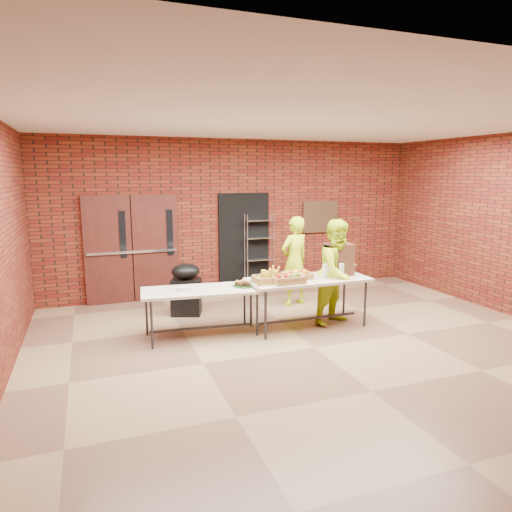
{
  "coord_description": "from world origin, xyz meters",
  "views": [
    {
      "loc": [
        -2.97,
        -5.6,
        2.47
      ],
      "look_at": [
        -0.39,
        1.4,
        1.14
      ],
      "focal_mm": 32.0,
      "sensor_mm": 36.0,
      "label": 1
    }
  ],
  "objects_px": {
    "wire_rack": "(259,253)",
    "volunteer_man": "(338,272)",
    "coffee_dispenser": "(339,259)",
    "table_right": "(308,282)",
    "table_left": "(201,293)",
    "covered_grill": "(186,289)",
    "volunteer_woman": "(294,261)"
  },
  "relations": [
    {
      "from": "wire_rack",
      "to": "table_left",
      "type": "distance_m",
      "value": 2.89
    },
    {
      "from": "volunteer_woman",
      "to": "wire_rack",
      "type": "bearing_deg",
      "value": -93.68
    },
    {
      "from": "table_left",
      "to": "wire_rack",
      "type": "bearing_deg",
      "value": 57.37
    },
    {
      "from": "wire_rack",
      "to": "volunteer_man",
      "type": "bearing_deg",
      "value": -76.29
    },
    {
      "from": "wire_rack",
      "to": "coffee_dispenser",
      "type": "distance_m",
      "value": 2.42
    },
    {
      "from": "coffee_dispenser",
      "to": "table_right",
      "type": "bearing_deg",
      "value": -171.64
    },
    {
      "from": "table_right",
      "to": "volunteer_woman",
      "type": "xyz_separation_m",
      "value": [
        0.33,
        1.25,
        0.11
      ]
    },
    {
      "from": "table_left",
      "to": "table_right",
      "type": "bearing_deg",
      "value": 0.28
    },
    {
      "from": "covered_grill",
      "to": "volunteer_man",
      "type": "distance_m",
      "value": 2.69
    },
    {
      "from": "coffee_dispenser",
      "to": "covered_grill",
      "type": "distance_m",
      "value": 2.74
    },
    {
      "from": "wire_rack",
      "to": "volunteer_woman",
      "type": "relative_size",
      "value": 0.98
    },
    {
      "from": "wire_rack",
      "to": "covered_grill",
      "type": "xyz_separation_m",
      "value": [
        -1.8,
        -1.07,
        -0.37
      ]
    },
    {
      "from": "wire_rack",
      "to": "volunteer_man",
      "type": "distance_m",
      "value": 2.47
    },
    {
      "from": "wire_rack",
      "to": "table_right",
      "type": "bearing_deg",
      "value": -89.16
    },
    {
      "from": "table_left",
      "to": "volunteer_woman",
      "type": "height_order",
      "value": "volunteer_woman"
    },
    {
      "from": "covered_grill",
      "to": "volunteer_man",
      "type": "relative_size",
      "value": 0.53
    },
    {
      "from": "table_left",
      "to": "volunteer_man",
      "type": "bearing_deg",
      "value": 1.84
    },
    {
      "from": "wire_rack",
      "to": "coffee_dispenser",
      "type": "xyz_separation_m",
      "value": [
        0.55,
        -2.34,
        0.24
      ]
    },
    {
      "from": "coffee_dispenser",
      "to": "table_left",
      "type": "bearing_deg",
      "value": 177.92
    },
    {
      "from": "table_left",
      "to": "table_right",
      "type": "xyz_separation_m",
      "value": [
        1.74,
        -0.18,
        0.06
      ]
    },
    {
      "from": "coffee_dispenser",
      "to": "volunteer_man",
      "type": "height_order",
      "value": "volunteer_man"
    },
    {
      "from": "wire_rack",
      "to": "coffee_dispenser",
      "type": "relative_size",
      "value": 3.18
    },
    {
      "from": "volunteer_woman",
      "to": "coffee_dispenser",
      "type": "bearing_deg",
      "value": 86.96
    },
    {
      "from": "wire_rack",
      "to": "table_right",
      "type": "xyz_separation_m",
      "value": [
        -0.06,
        -2.43,
        -0.09
      ]
    },
    {
      "from": "wire_rack",
      "to": "coffee_dispenser",
      "type": "bearing_deg",
      "value": -74.48
    },
    {
      "from": "volunteer_man",
      "to": "table_left",
      "type": "bearing_deg",
      "value": 153.05
    },
    {
      "from": "wire_rack",
      "to": "table_left",
      "type": "relative_size",
      "value": 0.89
    },
    {
      "from": "covered_grill",
      "to": "wire_rack",
      "type": "bearing_deg",
      "value": 50.37
    },
    {
      "from": "covered_grill",
      "to": "volunteer_woman",
      "type": "bearing_deg",
      "value": 16.73
    },
    {
      "from": "table_right",
      "to": "coffee_dispenser",
      "type": "distance_m",
      "value": 0.7
    },
    {
      "from": "coffee_dispenser",
      "to": "volunteer_woman",
      "type": "relative_size",
      "value": 0.31
    },
    {
      "from": "coffee_dispenser",
      "to": "volunteer_woman",
      "type": "height_order",
      "value": "volunteer_woman"
    }
  ]
}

